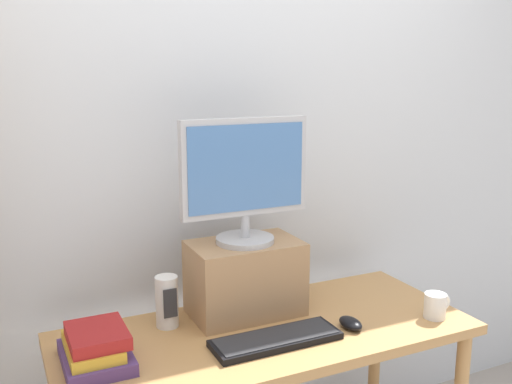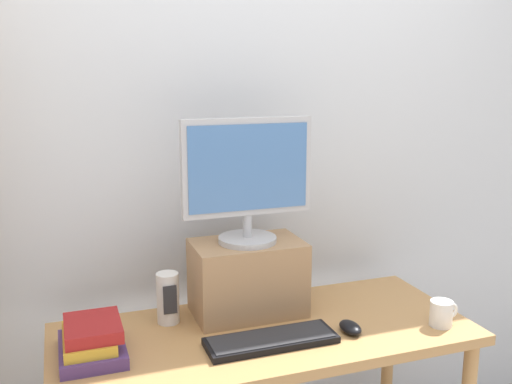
# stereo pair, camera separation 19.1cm
# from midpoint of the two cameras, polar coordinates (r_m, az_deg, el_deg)

# --- Properties ---
(back_wall) EXTENTS (7.00, 0.08, 2.60)m
(back_wall) POSITION_cam_midpoint_polar(r_m,az_deg,el_deg) (2.26, -0.60, 4.19)
(back_wall) COLOR silver
(back_wall) RESTS_ON ground_plane
(desk) EXTENTS (1.43, 0.61, 0.74)m
(desk) POSITION_cam_midpoint_polar(r_m,az_deg,el_deg) (2.06, 3.68, -15.75)
(desk) COLOR #B7844C
(desk) RESTS_ON ground_plane
(riser_box) EXTENTS (0.40, 0.25, 0.27)m
(riser_box) POSITION_cam_midpoint_polar(r_m,az_deg,el_deg) (2.09, 1.80, -8.60)
(riser_box) COLOR #A87F56
(riser_box) RESTS_ON desk
(computer_monitor) EXTENTS (0.47, 0.21, 0.44)m
(computer_monitor) POSITION_cam_midpoint_polar(r_m,az_deg,el_deg) (1.99, 1.88, 1.52)
(computer_monitor) COLOR #B7B7BA
(computer_monitor) RESTS_ON riser_box
(keyboard) EXTENTS (0.43, 0.15, 0.02)m
(keyboard) POSITION_cam_midpoint_polar(r_m,az_deg,el_deg) (1.92, 4.48, -14.61)
(keyboard) COLOR black
(keyboard) RESTS_ON desk
(computer_mouse) EXTENTS (0.06, 0.10, 0.04)m
(computer_mouse) POSITION_cam_midpoint_polar(r_m,az_deg,el_deg) (2.03, 12.17, -13.16)
(computer_mouse) COLOR black
(computer_mouse) RESTS_ON desk
(book_stack) EXTENTS (0.20, 0.27, 0.12)m
(book_stack) POSITION_cam_midpoint_polar(r_m,az_deg,el_deg) (1.87, -13.28, -14.29)
(book_stack) COLOR #4C336B
(book_stack) RESTS_ON desk
(coffee_mug) EXTENTS (0.11, 0.08, 0.09)m
(coffee_mug) POSITION_cam_midpoint_polar(r_m,az_deg,el_deg) (2.15, 20.59, -11.33)
(coffee_mug) COLOR white
(coffee_mug) RESTS_ON desk
(desk_speaker) EXTENTS (0.08, 0.08, 0.18)m
(desk_speaker) POSITION_cam_midpoint_polar(r_m,az_deg,el_deg) (2.04, -6.12, -10.55)
(desk_speaker) COLOR silver
(desk_speaker) RESTS_ON desk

